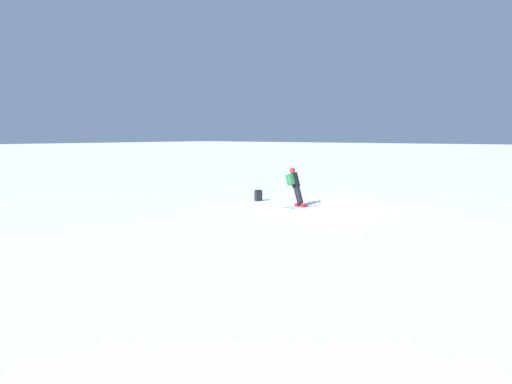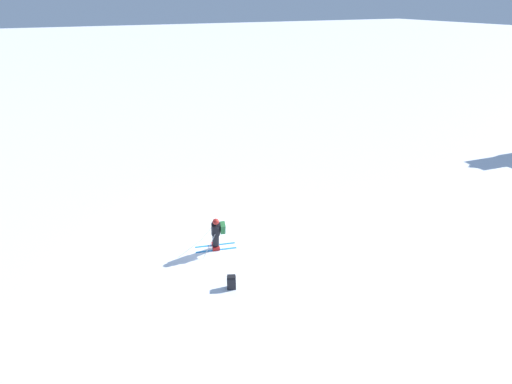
# 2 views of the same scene
# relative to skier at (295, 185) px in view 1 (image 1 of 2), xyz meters

# --- Properties ---
(ground_plane) EXTENTS (300.00, 300.00, 0.00)m
(ground_plane) POSITION_rel_skier_xyz_m (-1.54, 0.04, -0.89)
(ground_plane) COLOR white
(skier) EXTENTS (1.47, 1.65, 1.66)m
(skier) POSITION_rel_skier_xyz_m (0.00, 0.00, 0.00)
(skier) COLOR #1E7AC6
(skier) RESTS_ON ground
(spare_backpack) EXTENTS (0.32, 0.36, 0.50)m
(spare_backpack) POSITION_rel_skier_xyz_m (2.20, -0.30, -0.65)
(spare_backpack) COLOR black
(spare_backpack) RESTS_ON ground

